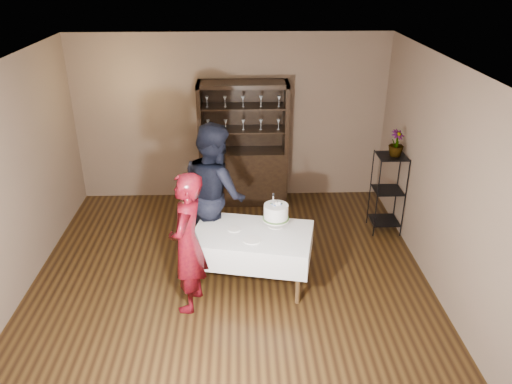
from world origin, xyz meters
TOP-DOWN VIEW (x-y plane):
  - floor at (0.00, 0.00)m, footprint 5.00×5.00m
  - ceiling at (0.00, 0.00)m, footprint 5.00×5.00m
  - back_wall at (0.00, 2.50)m, footprint 5.00×0.02m
  - wall_left at (-2.50, 0.00)m, footprint 0.02×5.00m
  - wall_right at (2.50, 0.00)m, footprint 0.02×5.00m
  - china_hutch at (0.20, 2.25)m, footprint 1.40×0.48m
  - plant_etagere at (2.28, 1.20)m, footprint 0.42×0.42m
  - cake_table at (0.28, -0.06)m, footprint 1.58×1.16m
  - woman at (-0.45, -0.49)m, footprint 0.51×0.68m
  - man at (-0.19, 0.54)m, footprint 1.07×1.16m
  - cake at (0.57, 0.09)m, footprint 0.38×0.38m
  - plate_near at (0.27, -0.24)m, footprint 0.22×0.22m
  - plate_far at (0.06, 0.02)m, footprint 0.21×0.21m
  - potted_plant at (2.32, 1.20)m, footprint 0.29×0.29m

SIDE VIEW (x-z plane):
  - floor at x=0.00m, z-range 0.00..0.00m
  - cake_table at x=0.28m, z-range 0.19..0.90m
  - plant_etagere at x=2.28m, z-range 0.05..1.25m
  - china_hutch at x=0.20m, z-range -0.34..1.66m
  - plate_near at x=0.27m, z-range 0.71..0.72m
  - plate_far at x=0.06m, z-range 0.71..0.72m
  - woman at x=-0.45m, z-range 0.00..1.68m
  - cake at x=0.57m, z-range 0.66..1.12m
  - man at x=-0.19m, z-range 0.00..1.90m
  - back_wall at x=0.00m, z-range 0.00..2.70m
  - wall_left at x=-2.50m, z-range 0.00..2.70m
  - wall_right at x=2.50m, z-range 0.00..2.70m
  - potted_plant at x=2.32m, z-range 1.19..1.56m
  - ceiling at x=0.00m, z-range 2.70..2.70m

